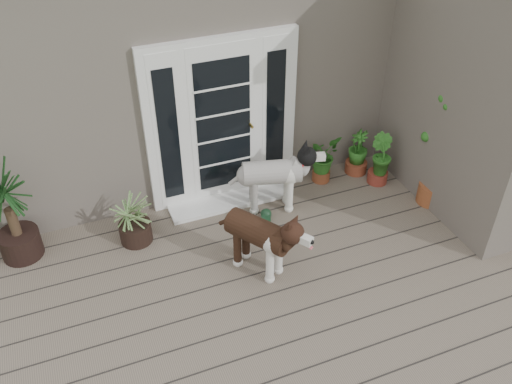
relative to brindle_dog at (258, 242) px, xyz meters
name	(u,v)px	position (x,y,z in m)	size (l,w,h in m)	color
deck	(313,310)	(0.32, -0.73, -0.46)	(6.20, 4.60, 0.12)	#6B5B4C
house_main	(189,33)	(0.32, 3.52, 1.03)	(7.40, 4.00, 3.10)	#665E54
house_wing	(497,91)	(3.22, 0.37, 1.03)	(1.60, 2.40, 3.10)	#665E54
door_unit	(222,122)	(0.12, 1.47, 0.68)	(1.90, 0.14, 2.15)	white
door_step	(230,200)	(0.12, 1.27, -0.37)	(1.60, 0.40, 0.05)	white
brindle_dog	(258,242)	(0.00, 0.00, 0.00)	(0.41, 0.95, 0.79)	#392115
white_dog	(272,182)	(0.57, 0.96, 0.00)	(0.41, 0.96, 0.80)	silver
spider_plant	(133,218)	(-1.16, 0.98, -0.06)	(0.63, 0.63, 0.67)	#82935B
yucca	(10,212)	(-2.43, 1.22, 0.23)	(0.87, 0.87, 1.26)	black
herb_a	(322,162)	(1.44, 1.27, -0.11)	(0.45, 0.45, 0.57)	#205E1B
herb_b	(379,166)	(2.13, 0.95, -0.14)	(0.34, 0.34, 0.51)	#27631C
herb_c	(357,156)	(1.98, 1.27, -0.15)	(0.32, 0.32, 0.50)	#295F1B
sapling	(444,140)	(2.53, 0.31, 0.54)	(0.55, 0.55, 1.88)	#185117
clog_left	(245,221)	(0.14, 0.78, -0.35)	(0.16, 0.33, 0.10)	#143214
clog_right	(266,220)	(0.39, 0.70, -0.35)	(0.16, 0.34, 0.10)	black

